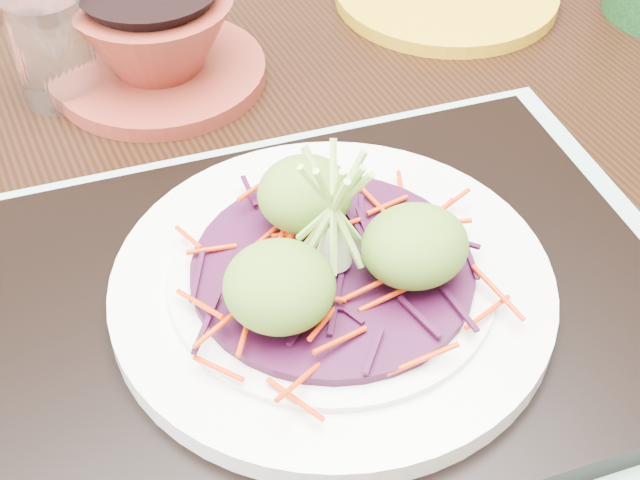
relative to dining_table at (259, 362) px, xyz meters
name	(u,v)px	position (x,y,z in m)	size (l,w,h in m)	color
dining_table	(259,362)	(0.00, 0.00, 0.00)	(1.22, 0.85, 0.74)	black
placemat	(332,317)	(0.03, -0.06, 0.10)	(0.49, 0.38, 0.00)	#88AFA0
serving_tray	(332,305)	(0.03, -0.06, 0.11)	(0.42, 0.32, 0.02)	black
white_plate	(332,284)	(0.03, -0.06, 0.13)	(0.27, 0.27, 0.02)	silver
cabbage_bed	(333,269)	(0.03, -0.06, 0.14)	(0.17, 0.17, 0.01)	#370B27
carrot_julienne	(333,259)	(0.03, -0.06, 0.15)	(0.21, 0.21, 0.01)	red
guacamole_scoops	(333,241)	(0.03, -0.06, 0.17)	(0.15, 0.13, 0.05)	#507623
scallion_garnish	(333,214)	(0.03, -0.06, 0.19)	(0.06, 0.06, 0.09)	#92C950
water_glass	(53,47)	(-0.08, 0.26, 0.14)	(0.06, 0.06, 0.09)	white
terracotta_bowl_set	(156,45)	(0.00, 0.25, 0.13)	(0.19, 0.19, 0.08)	maroon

